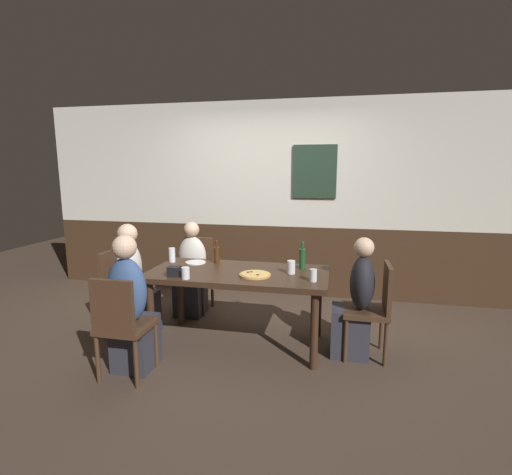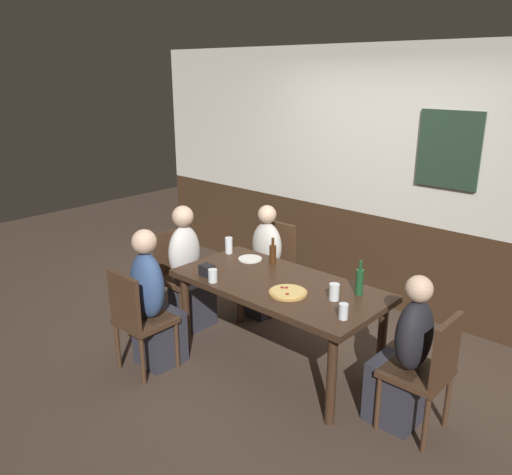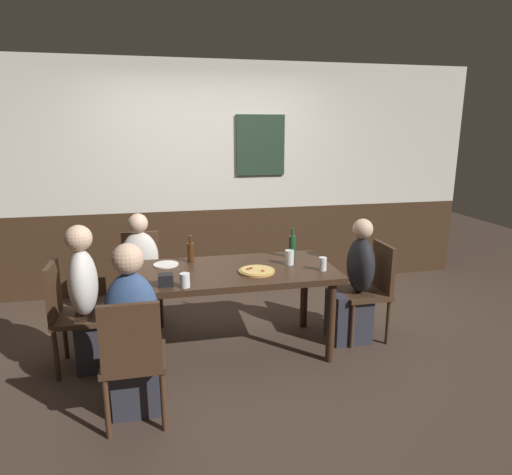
{
  "view_description": "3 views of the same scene",
  "coord_description": "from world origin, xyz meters",
  "views": [
    {
      "loc": [
        0.91,
        -3.42,
        1.7
      ],
      "look_at": [
        0.19,
        -0.06,
        1.09
      ],
      "focal_mm": 26.57,
      "sensor_mm": 36.0,
      "label": 1
    },
    {
      "loc": [
        2.42,
        -2.93,
        2.35
      ],
      "look_at": [
        -0.24,
        -0.0,
        1.06
      ],
      "focal_mm": 36.17,
      "sensor_mm": 36.0,
      "label": 2
    },
    {
      "loc": [
        -0.54,
        -3.44,
        1.87
      ],
      "look_at": [
        0.19,
        -0.08,
        1.02
      ],
      "focal_mm": 30.99,
      "sensor_mm": 36.0,
      "label": 3
    }
  ],
  "objects": [
    {
      "name": "tumbler_short",
      "position": [
        0.73,
        -0.19,
        0.79
      ],
      "size": [
        0.07,
        0.07,
        0.11
      ],
      "color": "silver",
      "rests_on": "dining_table"
    },
    {
      "name": "pint_glass_stout",
      "position": [
        -0.78,
        0.22,
        0.81
      ],
      "size": [
        0.07,
        0.07,
        0.15
      ],
      "color": "silver",
      "rests_on": "dining_table"
    },
    {
      "name": "beer_bottle_brown",
      "position": [
        -0.31,
        0.29,
        0.83
      ],
      "size": [
        0.06,
        0.06,
        0.24
      ],
      "color": "#42230F",
      "rests_on": "dining_table"
    },
    {
      "name": "pint_glass_pale",
      "position": [
        -0.4,
        -0.35,
        0.79
      ],
      "size": [
        0.07,
        0.07,
        0.11
      ],
      "color": "silver",
      "rests_on": "dining_table"
    },
    {
      "name": "plate_white_large",
      "position": [
        -0.52,
        0.23,
        0.75
      ],
      "size": [
        0.21,
        0.21,
        0.01
      ],
      "primitive_type": "cylinder",
      "color": "white",
      "rests_on": "dining_table"
    },
    {
      "name": "beer_glass_half",
      "position": [
        0.51,
        0.02,
        0.79
      ],
      "size": [
        0.08,
        0.08,
        0.13
      ],
      "color": "silver",
      "rests_on": "dining_table"
    },
    {
      "name": "chair_left_far",
      "position": [
        -0.76,
        0.84,
        0.5
      ],
      "size": [
        0.4,
        0.4,
        0.88
      ],
      "color": "#422B1C",
      "rests_on": "ground_plane"
    },
    {
      "name": "chair_head_east",
      "position": [
        1.27,
        0.0,
        0.5
      ],
      "size": [
        0.4,
        0.4,
        0.88
      ],
      "color": "#422B1C",
      "rests_on": "ground_plane"
    },
    {
      "name": "ground_plane",
      "position": [
        0.0,
        0.0,
        0.0
      ],
      "size": [
        12.0,
        12.0,
        0.0
      ],
      "primitive_type": "plane",
      "color": "#423328"
    },
    {
      "name": "dining_table",
      "position": [
        0.0,
        0.0,
        0.66
      ],
      "size": [
        1.72,
        0.84,
        0.74
      ],
      "color": "#382316",
      "rests_on": "ground_plane"
    },
    {
      "name": "wall_back",
      "position": [
        0.0,
        1.65,
        1.3
      ],
      "size": [
        6.4,
        0.13,
        2.6
      ],
      "color": "#3D2819",
      "rests_on": "ground_plane"
    },
    {
      "name": "person_left_near",
      "position": [
        -0.76,
        -0.68,
        0.5
      ],
      "size": [
        0.34,
        0.37,
        1.19
      ],
      "color": "#2D2D38",
      "rests_on": "ground_plane"
    },
    {
      "name": "pizza",
      "position": [
        0.19,
        -0.12,
        0.75
      ],
      "size": [
        0.29,
        0.29,
        0.03
      ],
      "color": "tan",
      "rests_on": "dining_table"
    },
    {
      "name": "person_left_far",
      "position": [
        -0.76,
        0.67,
        0.46
      ],
      "size": [
        0.34,
        0.37,
        1.1
      ],
      "color": "#2D2D38",
      "rests_on": "ground_plane"
    },
    {
      "name": "condiment_caddy",
      "position": [
        -0.53,
        -0.28,
        0.79
      ],
      "size": [
        0.11,
        0.09,
        0.09
      ],
      "primitive_type": "cube",
      "color": "black",
      "rests_on": "dining_table"
    },
    {
      "name": "person_head_east",
      "position": [
        1.11,
        0.0,
        0.47
      ],
      "size": [
        0.37,
        0.34,
        1.11
      ],
      "color": "#2D2D38",
      "rests_on": "ground_plane"
    },
    {
      "name": "chair_head_west",
      "position": [
        -1.27,
        0.0,
        0.5
      ],
      "size": [
        0.4,
        0.4,
        0.88
      ],
      "color": "#422B1C",
      "rests_on": "ground_plane"
    },
    {
      "name": "beer_bottle_green",
      "position": [
        0.6,
        0.23,
        0.85
      ],
      "size": [
        0.06,
        0.06,
        0.27
      ],
      "color": "#194723",
      "rests_on": "dining_table"
    },
    {
      "name": "chair_left_near",
      "position": [
        -0.76,
        -0.84,
        0.5
      ],
      "size": [
        0.4,
        0.4,
        0.88
      ],
      "color": "#422B1C",
      "rests_on": "ground_plane"
    },
    {
      "name": "person_head_west",
      "position": [
        -1.11,
        0.0,
        0.5
      ],
      "size": [
        0.37,
        0.34,
        1.17
      ],
      "color": "#2D2D38",
      "rests_on": "ground_plane"
    }
  ]
}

